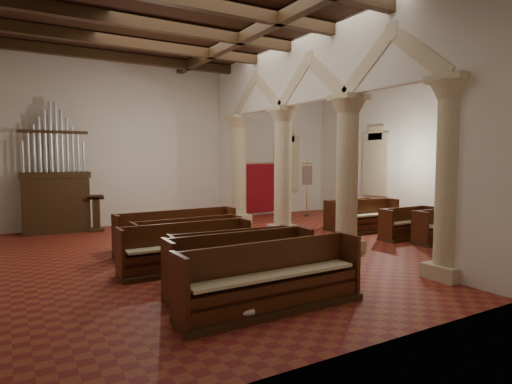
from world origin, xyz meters
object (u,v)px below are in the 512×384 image
object	(u,v)px
processional_banner	(307,198)
aisle_pew_0	(439,232)
nave_pew_0	(273,288)
pipe_organ	(55,191)
lectern	(97,216)

from	to	relation	value
processional_banner	aisle_pew_0	world-z (taller)	processional_banner
nave_pew_0	pipe_organ	bearing A→B (deg)	102.05
processional_banner	nave_pew_0	size ratio (longest dim) A/B	0.71
pipe_organ	lectern	distance (m)	1.53
nave_pew_0	processional_banner	bearing A→B (deg)	49.16
lectern	aisle_pew_0	xyz separation A→B (m)	(8.18, -7.09, -0.19)
pipe_organ	aisle_pew_0	xyz separation A→B (m)	(9.36, -7.55, -1.04)
processional_banner	aisle_pew_0	xyz separation A→B (m)	(-0.20, -6.56, -0.46)
nave_pew_0	lectern	bearing A→B (deg)	95.62
pipe_organ	nave_pew_0	distance (m)	10.05
nave_pew_0	aisle_pew_0	bearing A→B (deg)	16.17
nave_pew_0	aisle_pew_0	distance (m)	7.44
aisle_pew_0	processional_banner	bearing A→B (deg)	88.19
pipe_organ	lectern	xyz separation A→B (m)	(1.18, -0.46, -0.85)
processional_banner	aisle_pew_0	size ratio (longest dim) A/B	1.34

